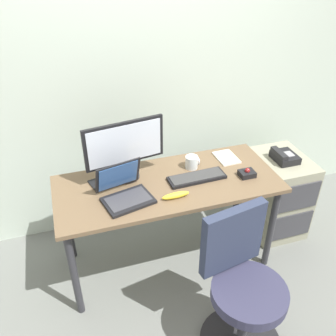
{
  "coord_description": "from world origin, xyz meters",
  "views": [
    {
      "loc": [
        -0.63,
        -1.98,
        2.23
      ],
      "look_at": [
        0.0,
        0.0,
        0.88
      ],
      "focal_mm": 39.06,
      "sensor_mm": 36.0,
      "label": 1
    }
  ],
  "objects": [
    {
      "name": "cell_phone",
      "position": [
        -0.48,
        0.12,
        0.76
      ],
      "size": [
        0.1,
        0.16,
        0.01
      ],
      "primitive_type": "cube",
      "rotation": [
        0.0,
        0.0,
        0.27
      ],
      "color": "black",
      "rests_on": "desk"
    },
    {
      "name": "banana",
      "position": [
        -0.01,
        -0.18,
        0.78
      ],
      "size": [
        0.19,
        0.05,
        0.04
      ],
      "primitive_type": "ellipsoid",
      "rotation": [
        0.0,
        0.0,
        0.04
      ],
      "color": "yellow",
      "rests_on": "desk"
    },
    {
      "name": "monitor_main",
      "position": [
        -0.26,
        0.15,
        1.01
      ],
      "size": [
        0.56,
        0.18,
        0.43
      ],
      "color": "#262628",
      "rests_on": "desk"
    },
    {
      "name": "paper_notepad",
      "position": [
        0.53,
        0.17,
        0.76
      ],
      "size": [
        0.16,
        0.21,
        0.01
      ],
      "primitive_type": "cube",
      "rotation": [
        0.0,
        0.0,
        0.03
      ],
      "color": "white",
      "rests_on": "desk"
    },
    {
      "name": "trackball_mouse",
      "position": [
        0.56,
        -0.1,
        0.78
      ],
      "size": [
        0.11,
        0.09,
        0.07
      ],
      "color": "black",
      "rests_on": "desk"
    },
    {
      "name": "office_chair",
      "position": [
        0.21,
        -0.77,
        0.45
      ],
      "size": [
        0.52,
        0.52,
        0.97
      ],
      "color": "black",
      "rests_on": "ground"
    },
    {
      "name": "desk",
      "position": [
        0.0,
        0.0,
        0.67
      ],
      "size": [
        1.57,
        0.66,
        0.76
      ],
      "color": "brown",
      "rests_on": "ground"
    },
    {
      "name": "laptop",
      "position": [
        -0.32,
        -0.08,
        0.81
      ],
      "size": [
        0.37,
        0.35,
        0.23
      ],
      "color": "black",
      "rests_on": "desk"
    },
    {
      "name": "file_cabinet",
      "position": [
        1.0,
        0.11,
        0.35
      ],
      "size": [
        0.42,
        0.53,
        0.7
      ],
      "color": "gray",
      "rests_on": "ground"
    },
    {
      "name": "desk_phone",
      "position": [
        1.0,
        0.09,
        0.73
      ],
      "size": [
        0.17,
        0.2,
        0.09
      ],
      "color": "black",
      "rests_on": "file_cabinet"
    },
    {
      "name": "back_wall",
      "position": [
        0.0,
        0.68,
        1.4
      ],
      "size": [
        6.0,
        0.1,
        2.8
      ],
      "primitive_type": "cube",
      "color": "beige",
      "rests_on": "ground"
    },
    {
      "name": "coffee_mug",
      "position": [
        0.23,
        0.13,
        0.81
      ],
      "size": [
        0.1,
        0.09,
        0.1
      ],
      "color": "silver",
      "rests_on": "desk"
    },
    {
      "name": "keyboard",
      "position": [
        0.21,
        -0.02,
        0.77
      ],
      "size": [
        0.41,
        0.15,
        0.03
      ],
      "color": "black",
      "rests_on": "desk"
    },
    {
      "name": "ground_plane",
      "position": [
        0.0,
        0.0,
        0.0
      ],
      "size": [
        8.0,
        8.0,
        0.0
      ],
      "primitive_type": "plane",
      "color": "slate"
    }
  ]
}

